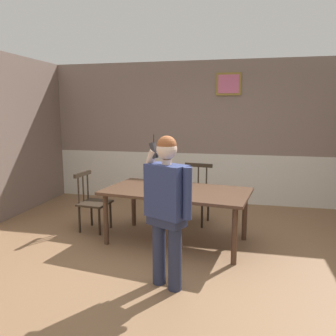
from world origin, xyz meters
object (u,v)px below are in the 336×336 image
Objects in this scene: chair_by_doorway at (93,202)px; person_figure at (167,203)px; chair_near_window at (195,194)px; dining_table at (177,195)px.

person_figure reaches higher than chair_by_doorway.
chair_by_doorway is 0.57× the size of person_figure.
person_figure reaches higher than chair_near_window.
chair_near_window is at bearing 81.74° from dining_table.
dining_table is at bearing 87.83° from chair_by_doorway.
dining_table is 0.93m from chair_near_window.
dining_table is 2.31× the size of chair_by_doorway.
chair_by_doorway is (-1.35, 0.19, -0.23)m from dining_table.
chair_by_doorway is 2.11m from person_figure.
dining_table is 1.25m from person_figure.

